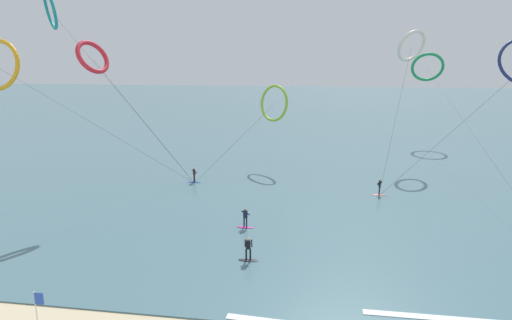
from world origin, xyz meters
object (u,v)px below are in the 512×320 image
at_px(surfer_charcoal, 248,251).
at_px(kite_lime, 274,103).
at_px(kite_ivory, 411,46).
at_px(surfer_magenta, 245,219).
at_px(kite_teal, 50,9).
at_px(surfer_coral, 379,188).
at_px(kite_crimson, 93,57).
at_px(beach_flag, 38,310).
at_px(kite_emerald, 428,67).
at_px(surfer_cobalt, 194,176).

height_order(surfer_charcoal, kite_lime, kite_lime).
xyz_separation_m(surfer_charcoal, kite_ivory, (15.84, 33.33, 14.34)).
bearing_deg(surfer_magenta, kite_teal, -176.93).
bearing_deg(surfer_magenta, surfer_coral, 75.45).
distance_m(kite_ivory, kite_lime, 19.48).
relative_size(surfer_magenta, kite_crimson, 0.11).
xyz_separation_m(surfer_magenta, kite_lime, (-0.05, 21.37, 7.31)).
height_order(kite_teal, beach_flag, kite_teal).
distance_m(surfer_coral, kite_crimson, 29.95).
height_order(kite_lime, kite_teal, kite_teal).
xyz_separation_m(surfer_magenta, surfer_coral, (11.93, 10.62, 0.00)).
distance_m(surfer_coral, kite_emerald, 34.20).
bearing_deg(beach_flag, kite_lime, 79.28).
xyz_separation_m(kite_ivory, kite_lime, (-17.12, -6.07, -7.03)).
relative_size(surfer_charcoal, surfer_coral, 1.00).
bearing_deg(surfer_cobalt, surfer_coral, 53.80).
bearing_deg(surfer_cobalt, surfer_magenta, 1.54).
height_order(surfer_cobalt, surfer_magenta, same).
relative_size(surfer_charcoal, kite_crimson, 0.11).
bearing_deg(beach_flag, surfer_cobalt, 91.54).
relative_size(surfer_magenta, kite_teal, 0.08).
height_order(kite_lime, beach_flag, kite_lime).
bearing_deg(surfer_cobalt, kite_crimson, -67.71).
relative_size(surfer_coral, kite_emerald, 0.03).
bearing_deg(kite_ivory, beach_flag, 26.99).
height_order(kite_crimson, kite_teal, kite_teal).
bearing_deg(surfer_coral, kite_emerald, -9.76).
distance_m(kite_lime, kite_teal, 27.88).
height_order(surfer_coral, kite_teal, kite_teal).
height_order(surfer_charcoal, surfer_coral, same).
xyz_separation_m(surfer_cobalt, kite_ivory, (25.01, 15.06, 14.34)).
xyz_separation_m(kite_lime, beach_flag, (-7.12, -37.63, -6.20)).
xyz_separation_m(kite_crimson, kite_teal, (-10.58, 10.89, 5.34)).
bearing_deg(kite_lime, kite_crimson, -91.14).
relative_size(surfer_charcoal, kite_emerald, 0.03).
bearing_deg(kite_emerald, surfer_charcoal, 70.76).
xyz_separation_m(surfer_cobalt, kite_emerald, (30.30, 28.76, 11.39)).
bearing_deg(surfer_charcoal, surfer_coral, -133.44).
relative_size(surfer_charcoal, kite_ivory, 0.09).
bearing_deg(surfer_coral, kite_ivory, -7.90).
height_order(surfer_cobalt, beach_flag, beach_flag).
xyz_separation_m(surfer_charcoal, kite_lime, (-1.28, 27.26, 7.31)).
relative_size(surfer_magenta, kite_emerald, 0.03).
bearing_deg(kite_ivory, surfer_cobalt, -2.94).
bearing_deg(surfer_magenta, kite_lime, 123.90).
height_order(surfer_coral, beach_flag, beach_flag).
distance_m(surfer_cobalt, beach_flag, 28.67).
distance_m(surfer_charcoal, kite_emerald, 52.79).
xyz_separation_m(kite_ivory, beach_flag, (-24.24, -43.70, -13.23)).
bearing_deg(kite_lime, kite_teal, -127.14).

